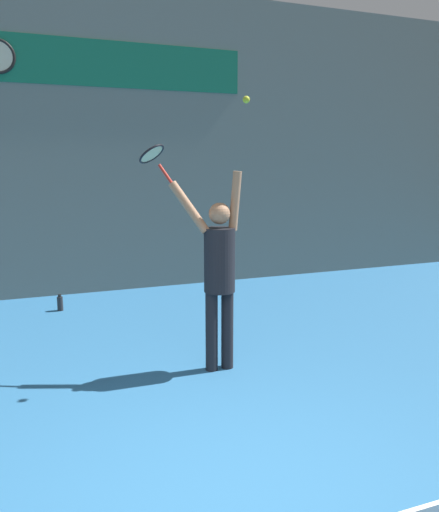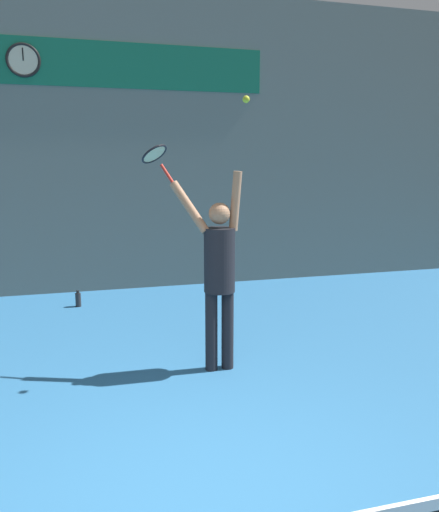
{
  "view_description": "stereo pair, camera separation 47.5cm",
  "coord_description": "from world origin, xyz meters",
  "px_view_note": "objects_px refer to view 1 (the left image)",
  "views": [
    {
      "loc": [
        -1.0,
        -2.37,
        2.18
      ],
      "look_at": [
        0.79,
        2.37,
        1.24
      ],
      "focal_mm": 35.0,
      "sensor_mm": 36.0,
      "label": 1
    },
    {
      "loc": [
        -0.55,
        -2.52,
        2.18
      ],
      "look_at": [
        0.79,
        2.37,
        1.24
      ],
      "focal_mm": 35.0,
      "sensor_mm": 36.0,
      "label": 2
    }
  ],
  "objects_px": {
    "tennis_ball": "(246,100)",
    "water_bottle": "(60,303)",
    "tennis_player": "(219,269)",
    "tennis_racket": "(153,156)"
  },
  "relations": [
    {
      "from": "tennis_player",
      "to": "tennis_ball",
      "type": "height_order",
      "value": "tennis_ball"
    },
    {
      "from": "tennis_racket",
      "to": "tennis_ball",
      "type": "height_order",
      "value": "tennis_ball"
    },
    {
      "from": "tennis_ball",
      "to": "water_bottle",
      "type": "bearing_deg",
      "value": 120.13
    },
    {
      "from": "tennis_ball",
      "to": "water_bottle",
      "type": "height_order",
      "value": "tennis_ball"
    },
    {
      "from": "tennis_player",
      "to": "tennis_racket",
      "type": "distance_m",
      "value": 1.35
    },
    {
      "from": "tennis_ball",
      "to": "tennis_player",
      "type": "bearing_deg",
      "value": 155.46
    },
    {
      "from": "tennis_ball",
      "to": "water_bottle",
      "type": "xyz_separation_m",
      "value": [
        -1.72,
        2.96,
        -2.68
      ]
    },
    {
      "from": "tennis_player",
      "to": "water_bottle",
      "type": "xyz_separation_m",
      "value": [
        -1.48,
        2.85,
        -0.99
      ]
    },
    {
      "from": "tennis_racket",
      "to": "tennis_ball",
      "type": "relative_size",
      "value": 5.76
    },
    {
      "from": "tennis_racket",
      "to": "water_bottle",
      "type": "bearing_deg",
      "value": 110.01
    }
  ]
}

